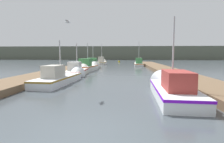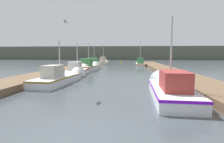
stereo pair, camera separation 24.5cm
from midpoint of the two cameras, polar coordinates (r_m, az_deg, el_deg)
ground_plane at (r=4.67m, az=-11.04°, el=-20.32°), size 200.00×200.00×0.00m
dock_left at (r=21.32m, az=-14.52°, el=0.51°), size 2.66×40.00×0.38m
dock_right at (r=20.66m, az=18.04°, el=0.25°), size 2.66×40.00×0.38m
distant_shore_ridge at (r=72.28m, az=3.97°, el=6.00°), size 120.00×16.00×5.00m
fishing_boat_0 at (r=9.09m, az=18.84°, el=-4.95°), size 1.95×5.70×4.30m
fishing_boat_1 at (r=13.39m, az=-15.08°, el=-1.67°), size 2.07×6.35×3.47m
fishing_boat_2 at (r=17.75m, az=-10.55°, el=0.22°), size 1.57×5.06×3.52m
fishing_boat_3 at (r=22.25m, az=-7.05°, el=1.54°), size 2.19×5.62×3.87m
fishing_boat_4 at (r=26.45m, az=-5.50°, el=2.16°), size 1.92×4.82×3.79m
fishing_boat_5 at (r=31.19m, az=9.37°, el=2.59°), size 1.64×5.05×4.65m
fishing_boat_6 at (r=35.81m, az=-2.61°, el=3.09°), size 1.63×5.26×4.59m
mooring_piling_1 at (r=40.62m, az=9.97°, el=3.65°), size 0.27×0.27×1.35m
channel_buoy at (r=44.87m, az=3.10°, el=3.23°), size 0.52×0.52×1.02m
seagull_lead at (r=9.27m, az=-14.00°, el=15.38°), size 0.28×0.55×0.12m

